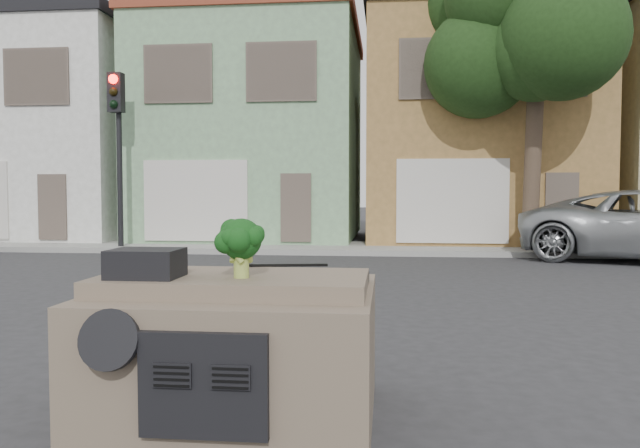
# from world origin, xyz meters

# --- Properties ---
(ground_plane) EXTENTS (120.00, 120.00, 0.00)m
(ground_plane) POSITION_xyz_m (0.00, 0.00, 0.00)
(ground_plane) COLOR #303033
(ground_plane) RESTS_ON ground
(sidewalk) EXTENTS (40.00, 3.00, 0.15)m
(sidewalk) POSITION_xyz_m (0.00, 10.50, 0.07)
(sidewalk) COLOR gray
(sidewalk) RESTS_ON ground
(townhouse_white) EXTENTS (7.20, 8.20, 7.55)m
(townhouse_white) POSITION_xyz_m (-11.00, 14.50, 3.77)
(townhouse_white) COLOR silver
(townhouse_white) RESTS_ON ground
(townhouse_mint) EXTENTS (7.20, 8.20, 7.55)m
(townhouse_mint) POSITION_xyz_m (-3.50, 14.50, 3.77)
(townhouse_mint) COLOR #80AB7E
(townhouse_mint) RESTS_ON ground
(townhouse_tan) EXTENTS (7.20, 8.20, 7.55)m
(townhouse_tan) POSITION_xyz_m (4.00, 14.50, 3.77)
(townhouse_tan) COLOR olive
(townhouse_tan) RESTS_ON ground
(traffic_signal) EXTENTS (0.40, 0.40, 5.10)m
(traffic_signal) POSITION_xyz_m (-6.50, 9.50, 2.55)
(traffic_signal) COLOR black
(traffic_signal) RESTS_ON ground
(tree_near) EXTENTS (4.40, 4.00, 8.50)m
(tree_near) POSITION_xyz_m (5.00, 9.80, 4.25)
(tree_near) COLOR #1B3613
(tree_near) RESTS_ON ground
(car_dashboard) EXTENTS (2.00, 1.80, 1.12)m
(car_dashboard) POSITION_xyz_m (0.00, -3.00, 0.56)
(car_dashboard) COLOR #6F5F4D
(car_dashboard) RESTS_ON ground
(instrument_hump) EXTENTS (0.48, 0.38, 0.20)m
(instrument_hump) POSITION_xyz_m (-0.58, -3.35, 1.22)
(instrument_hump) COLOR black
(instrument_hump) RESTS_ON car_dashboard
(wiper_arm) EXTENTS (0.69, 0.15, 0.02)m
(wiper_arm) POSITION_xyz_m (0.28, -2.62, 1.13)
(wiper_arm) COLOR black
(wiper_arm) RESTS_ON car_dashboard
(broccoli) EXTENTS (0.45, 0.45, 0.43)m
(broccoli) POSITION_xyz_m (0.09, -3.29, 1.33)
(broccoli) COLOR #0F3710
(broccoli) RESTS_ON car_dashboard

